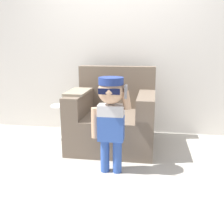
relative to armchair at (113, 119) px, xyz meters
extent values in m
plane|color=#ADA89E|center=(-0.02, -0.07, -0.36)|extent=(10.00, 10.00, 0.00)
cube|color=silver|center=(-0.02, 0.64, 0.94)|extent=(10.00, 0.05, 2.60)
cube|color=#6B5B4C|center=(0.00, -0.05, -0.14)|extent=(1.06, 0.97, 0.44)
cube|color=#6B5B4C|center=(0.00, 0.34, 0.38)|extent=(1.06, 0.17, 0.58)
cube|color=#6B5B4C|center=(-0.43, -0.14, 0.22)|extent=(0.21, 0.79, 0.28)
cube|color=#6B5B4C|center=(0.43, -0.14, 0.22)|extent=(0.21, 0.79, 0.28)
cube|color=gray|center=(-0.43, -0.14, 0.38)|extent=(0.25, 0.53, 0.03)
cylinder|color=#3356AD|center=(0.04, -0.79, -0.18)|extent=(0.09, 0.09, 0.35)
cylinder|color=#3356AD|center=(0.17, -0.79, -0.18)|extent=(0.09, 0.09, 0.35)
cube|color=#3356AD|center=(0.10, -0.79, 0.13)|extent=(0.26, 0.15, 0.26)
cube|color=silver|center=(0.10, -0.79, 0.31)|extent=(0.26, 0.15, 0.11)
sphere|color=tan|center=(0.10, -0.79, 0.51)|extent=(0.26, 0.26, 0.26)
cylinder|color=navy|center=(0.10, -0.79, 0.61)|extent=(0.25, 0.25, 0.07)
cube|color=navy|center=(0.10, -0.67, 0.58)|extent=(0.15, 0.12, 0.01)
cube|color=#0F1433|center=(0.10, -0.91, 0.52)|extent=(0.21, 0.01, 0.06)
cylinder|color=tan|center=(-0.07, -0.79, 0.17)|extent=(0.07, 0.07, 0.32)
cylinder|color=tan|center=(0.25, -0.79, 0.42)|extent=(0.10, 0.07, 0.19)
cube|color=gray|center=(0.25, -0.81, 0.51)|extent=(0.02, 0.07, 0.13)
cylinder|color=white|center=(-0.76, 0.15, -0.35)|extent=(0.19, 0.19, 0.02)
cylinder|color=white|center=(-0.76, 0.15, -0.12)|extent=(0.05, 0.05, 0.47)
cylinder|color=white|center=(-0.76, 0.15, 0.12)|extent=(0.29, 0.29, 0.02)
camera|label=1|loc=(0.51, -3.30, 0.93)|focal=42.00mm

